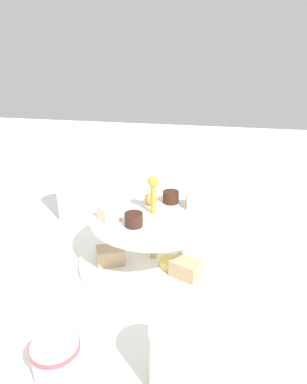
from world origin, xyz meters
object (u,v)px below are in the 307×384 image
at_px(water_glass_short_left, 176,359).
at_px(butter_knife_left, 222,203).
at_px(water_glass_tall_right, 72,190).
at_px(teacup_with_saucer, 57,361).
at_px(tiered_serving_stand, 154,240).

bearing_deg(water_glass_short_left, butter_knife_left, 84.96).
xyz_separation_m(water_glass_tall_right, teacup_with_saucer, (0.15, -0.40, -0.04)).
bearing_deg(teacup_with_saucer, butter_knife_left, 71.00).
height_order(tiered_serving_stand, teacup_with_saucer, tiered_serving_stand).
xyz_separation_m(tiered_serving_stand, teacup_with_saucer, (-0.07, -0.26, -0.02)).
relative_size(tiered_serving_stand, water_glass_short_left, 3.29).
xyz_separation_m(water_glass_tall_right, water_glass_short_left, (0.29, -0.39, -0.03)).
bearing_deg(butter_knife_left, tiered_serving_stand, 96.16).
distance_m(water_glass_tall_right, water_glass_short_left, 0.48).
bearing_deg(water_glass_tall_right, teacup_with_saucer, -69.60).
height_order(water_glass_tall_right, water_glass_short_left, water_glass_tall_right).
xyz_separation_m(water_glass_short_left, teacup_with_saucer, (-0.14, -0.02, -0.02)).
bearing_deg(water_glass_short_left, tiered_serving_stand, 106.80).
bearing_deg(butter_knife_left, water_glass_short_left, 114.31).
height_order(tiered_serving_stand, water_glass_short_left, tiered_serving_stand).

